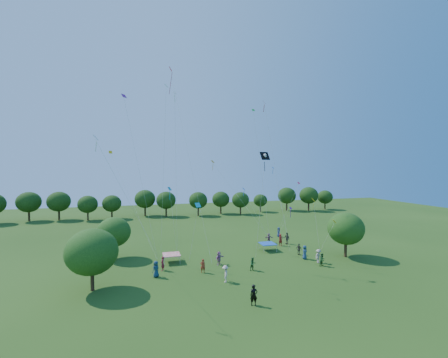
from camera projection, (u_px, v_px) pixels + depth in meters
ground at (272, 327)px, 23.25m from camera, size 160.00×160.00×0.00m
near_tree_west at (92, 252)px, 30.01m from camera, size 5.14×5.14×6.26m
near_tree_north at (114, 232)px, 40.54m from camera, size 4.45×4.45×5.64m
near_tree_east at (346, 229)px, 41.31m from camera, size 4.90×4.90×6.15m
treeline at (174, 200)px, 75.98m from camera, size 88.01×8.77×6.77m
tent_red_stripe at (171, 255)px, 39.00m from camera, size 2.20×2.20×1.10m
tent_blue at (268, 244)px, 44.51m from camera, size 2.20×2.20×1.10m
man_in_black at (254, 295)px, 26.90m from camera, size 0.75×0.53×1.87m
crowd_person_0 at (305, 252)px, 40.41m from camera, size 0.76×1.03×1.86m
crowd_person_1 at (163, 264)px, 35.95m from camera, size 0.65×0.75×1.70m
crowd_person_2 at (253, 264)px, 35.94m from camera, size 0.85×0.56×1.60m
crowd_person_3 at (318, 256)px, 38.77m from camera, size 1.28×0.93×1.79m
crowd_person_4 at (287, 238)px, 48.30m from camera, size 0.72×1.18×1.87m
crowd_person_5 at (219, 258)px, 38.10m from camera, size 1.61×1.42×1.70m
crowd_person_6 at (156, 269)px, 33.79m from camera, size 1.01×0.96×1.84m
crowd_person_7 at (281, 240)px, 47.23m from camera, size 0.77×0.56×1.87m
crowd_person_8 at (322, 260)px, 37.53m from camera, size 0.90×0.67×1.63m
crowd_person_9 at (225, 274)px, 32.33m from camera, size 0.84×1.28×1.81m
crowd_person_10 at (299, 249)px, 42.34m from camera, size 0.81×1.04×1.61m
crowd_person_11 at (269, 238)px, 49.15m from camera, size 1.47×0.59×1.55m
crowd_person_12 at (279, 232)px, 53.35m from camera, size 0.73×0.94×1.68m
crowd_person_13 at (203, 266)px, 35.22m from camera, size 0.63×0.42×1.65m
pirate_kite at (265, 158)px, 36.97m from camera, size 1.88×0.81×13.03m
red_high_kite at (177, 104)px, 40.14m from camera, size 3.89×9.82×25.06m
small_kite_0 at (271, 143)px, 39.68m from camera, size 3.38×1.80×19.93m
small_kite_1 at (314, 206)px, 39.14m from camera, size 1.32×0.75×7.06m
small_kite_2 at (333, 225)px, 36.93m from camera, size 0.47×3.04×4.71m
small_kite_3 at (259, 151)px, 45.77m from camera, size 3.44×1.03×19.90m
small_kite_4 at (248, 197)px, 44.73m from camera, size 5.01×2.10×8.10m
small_kite_5 at (289, 213)px, 46.91m from camera, size 1.71×1.66×4.88m
small_kite_6 at (112, 170)px, 28.85m from camera, size 6.21×7.89×14.05m
small_kite_7 at (171, 199)px, 37.83m from camera, size 1.14×0.94×8.62m
small_kite_8 at (292, 198)px, 44.96m from camera, size 1.85×4.48×8.96m
small_kite_9 at (121, 178)px, 42.77m from camera, size 6.47×11.78×13.62m
small_kite_10 at (222, 175)px, 51.04m from camera, size 7.96×7.15×12.31m
small_kite_11 at (164, 140)px, 35.55m from camera, size 1.06×0.53×20.93m
small_kite_12 at (276, 183)px, 53.11m from camera, size 1.04×4.43×11.17m
small_kite_13 at (132, 136)px, 35.34m from camera, size 4.01×1.41×19.76m
small_kite_14 at (176, 145)px, 36.73m from camera, size 0.54×1.19×20.27m
small_kite_15 at (197, 211)px, 34.43m from camera, size 1.24×1.42×7.04m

